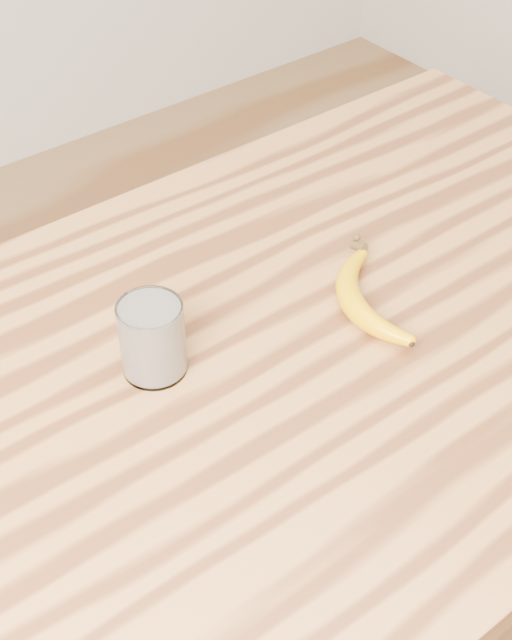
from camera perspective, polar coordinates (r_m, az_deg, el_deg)
table at (r=1.21m, az=4.59°, el=-4.55°), size 1.20×0.80×0.90m
smoothie_glass at (r=1.02m, az=-6.66°, el=-1.15°), size 0.08×0.08×0.10m
banana at (r=1.12m, az=6.08°, el=1.21°), size 0.19×0.27×0.03m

